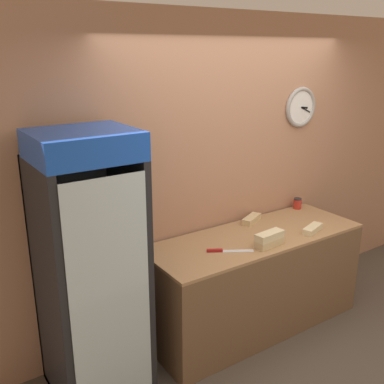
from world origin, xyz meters
TOP-DOWN VIEW (x-y plane):
  - ground_plane at (0.00, 0.00)m, footprint 14.00×14.00m
  - wall_back at (0.01, 1.30)m, footprint 5.20×0.10m
  - prep_counter at (0.00, 0.90)m, footprint 1.96×0.71m
  - beverage_cooler at (-1.47, 0.98)m, footprint 0.64×0.65m
  - sandwich_stack_bottom at (-0.06, 0.68)m, footprint 0.27×0.12m
  - sandwich_stack_middle at (-0.06, 0.68)m, footprint 0.27×0.12m
  - sandwich_flat_left at (0.46, 0.69)m, footprint 0.26×0.16m
  - sandwich_flat_right at (0.18, 1.17)m, footprint 0.26×0.18m
  - chefs_knife at (-0.43, 0.80)m, footprint 0.34×0.22m
  - condiment_jar at (0.80, 1.19)m, footprint 0.08×0.08m

SIDE VIEW (x-z plane):
  - ground_plane at x=0.00m, z-range 0.00..0.00m
  - prep_counter at x=0.00m, z-range 0.00..0.87m
  - chefs_knife at x=-0.43m, z-range 0.87..0.89m
  - sandwich_flat_left at x=0.46m, z-range 0.87..0.92m
  - sandwich_flat_right at x=0.18m, z-range 0.87..0.92m
  - sandwich_stack_bottom at x=-0.06m, z-range 0.87..0.93m
  - condiment_jar at x=0.80m, z-range 0.87..0.98m
  - sandwich_stack_middle at x=-0.06m, z-range 0.93..0.99m
  - beverage_cooler at x=-1.47m, z-range 0.08..2.00m
  - wall_back at x=0.01m, z-range 0.00..2.70m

